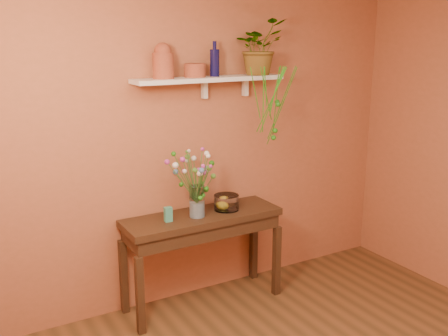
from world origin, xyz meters
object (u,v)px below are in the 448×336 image
Objects in this scene: glass_vase at (197,204)px; glass_bowl at (226,203)px; sideboard at (202,227)px; terracotta_jug at (163,61)px; blue_bottle at (215,62)px; spider_plant at (259,47)px; bouquet at (196,171)px.

glass_bowl is (0.30, 0.03, -0.05)m from glass_vase.
glass_vase is at bearing -153.20° from sideboard.
blue_bottle reaches higher than terracotta_jug.
spider_plant is 1.76× the size of glass_vase.
sideboard is at bearing -24.73° from terracotta_jug.
glass_bowl is at bearing 6.31° from glass_vase.
terracotta_jug is 0.90m from bouquet.
sideboard is at bearing -172.19° from spider_plant.
sideboard is 3.05× the size of bouquet.
bouquet is 2.06× the size of glass_bowl.
bouquet reaches higher than glass_vase.
terracotta_jug is 0.97× the size of blue_bottle.
sideboard is at bearing -148.17° from blue_bottle.
bouquet is (-0.00, -0.00, 0.28)m from glass_vase.
glass_vase is (0.20, -0.15, -1.14)m from terracotta_jug.
blue_bottle is 0.90m from bouquet.
blue_bottle reaches higher than sideboard.
terracotta_jug is 1.05× the size of glass_vase.
blue_bottle is at bearing 30.62° from glass_vase.
terracotta_jug is at bearing 155.27° from sideboard.
sideboard is 4.90× the size of terracotta_jug.
glass_vase is at bearing -170.22° from spider_plant.
blue_bottle reaches higher than bouquet.
blue_bottle is 0.64× the size of bouquet.
sideboard is 5.12× the size of glass_vase.
blue_bottle is (0.45, -0.00, -0.02)m from terracotta_jug.
spider_plant is (0.86, -0.04, 0.10)m from terracotta_jug.
bouquet is 0.45m from glass_bowl.
glass_bowl is (0.50, -0.12, -1.19)m from terracotta_jug.
blue_bottle is 1.32× the size of glass_bowl.
glass_vase reaches higher than sideboard.
blue_bottle is 1.07× the size of glass_vase.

